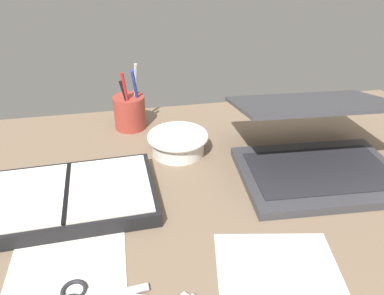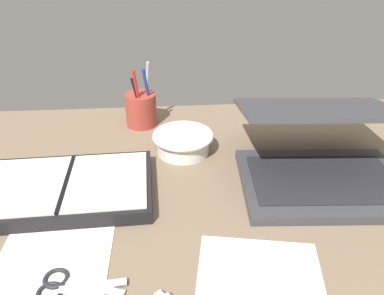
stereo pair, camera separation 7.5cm
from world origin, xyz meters
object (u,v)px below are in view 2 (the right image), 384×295
at_px(bowl, 183,142).
at_px(scissors, 63,286).
at_px(laptop, 321,156).
at_px(pen_cup, 141,109).
at_px(planner, 67,188).

xyz_separation_m(bowl, scissors, (-0.20, -0.37, -0.02)).
xyz_separation_m(laptop, bowl, (-0.27, 0.13, -0.03)).
bearing_deg(bowl, scissors, -117.87).
bearing_deg(pen_cup, scissors, -100.38).
distance_m(pen_cup, planner, 0.33).
relative_size(planner, scissors, 2.59).
bearing_deg(bowl, planner, -147.89).
bearing_deg(planner, pen_cup, 63.81).
bearing_deg(planner, bowl, 30.07).
height_order(pen_cup, planner, pen_cup).
relative_size(bowl, pen_cup, 0.83).
xyz_separation_m(planner, scissors, (0.04, -0.22, -0.01)).
xyz_separation_m(pen_cup, planner, (-0.13, -0.30, -0.03)).
xyz_separation_m(pen_cup, scissors, (-0.10, -0.52, -0.04)).
relative_size(laptop, pen_cup, 2.03).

